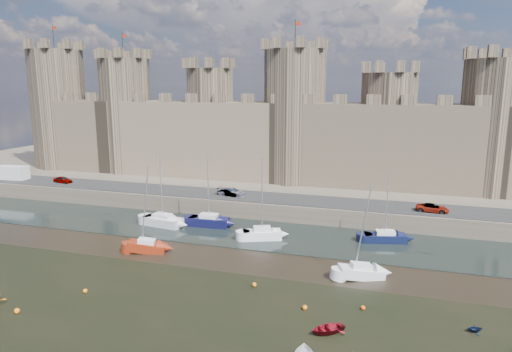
% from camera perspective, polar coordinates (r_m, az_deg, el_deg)
% --- Properties ---
extents(ground, '(160.00, 160.00, 0.00)m').
position_cam_1_polar(ground, '(42.07, -13.28, -16.87)').
color(ground, black).
rests_on(ground, ground).
extents(water_channel, '(160.00, 12.00, 0.08)m').
position_cam_1_polar(water_channel, '(62.18, -2.06, -7.03)').
color(water_channel, black).
rests_on(water_channel, ground).
extents(quay, '(160.00, 60.00, 2.50)m').
position_cam_1_polar(quay, '(95.53, 5.01, 0.24)').
color(quay, '#4C443A').
rests_on(quay, ground).
extents(road, '(160.00, 7.00, 0.10)m').
position_cam_1_polar(road, '(70.62, 0.58, -2.64)').
color(road, black).
rests_on(road, quay).
extents(castle, '(108.50, 11.00, 29.00)m').
position_cam_1_polar(castle, '(82.57, 2.94, 5.82)').
color(castle, '#42382B').
rests_on(castle, quay).
extents(car_0, '(3.75, 1.97, 1.22)m').
position_cam_1_polar(car_0, '(87.43, -23.00, -0.44)').
color(car_0, gray).
rests_on(car_0, quay).
extents(car_1, '(3.57, 1.88, 1.12)m').
position_cam_1_polar(car_1, '(71.36, -3.47, -2.09)').
color(car_1, gray).
rests_on(car_1, quay).
extents(car_2, '(4.64, 2.15, 1.31)m').
position_cam_1_polar(car_2, '(71.48, -3.02, -1.99)').
color(car_2, gray).
rests_on(car_2, quay).
extents(car_3, '(4.42, 2.28, 1.19)m').
position_cam_1_polar(car_3, '(66.90, 21.19, -3.75)').
color(car_3, gray).
rests_on(car_3, quay).
extents(van, '(5.90, 2.76, 2.50)m').
position_cam_1_polar(van, '(94.63, -28.17, 0.35)').
color(van, silver).
rests_on(van, quay).
extents(sailboat_0, '(6.10, 3.09, 10.91)m').
position_cam_1_polar(sailboat_0, '(65.92, -11.60, -5.46)').
color(sailboat_0, silver).
rests_on(sailboat_0, ground).
extents(sailboat_1, '(5.71, 2.46, 11.23)m').
position_cam_1_polar(sailboat_1, '(64.72, -5.91, -5.58)').
color(sailboat_1, black).
rests_on(sailboat_1, ground).
extents(sailboat_2, '(5.26, 3.63, 10.59)m').
position_cam_1_polar(sailboat_2, '(59.14, 0.76, -7.20)').
color(sailboat_2, white).
rests_on(sailboat_2, ground).
extents(sailboat_3, '(5.54, 3.20, 9.14)m').
position_cam_1_polar(sailboat_3, '(60.56, 15.84, -7.31)').
color(sailboat_3, black).
rests_on(sailboat_3, ground).
extents(sailboat_4, '(4.74, 2.85, 10.39)m').
position_cam_1_polar(sailboat_4, '(56.50, -13.47, -8.51)').
color(sailboat_4, maroon).
rests_on(sailboat_4, ground).
extents(sailboat_5, '(5.00, 3.49, 10.05)m').
position_cam_1_polar(sailboat_5, '(49.32, 13.00, -11.54)').
color(sailboat_5, silver).
rests_on(sailboat_5, ground).
extents(dinghy_4, '(3.66, 3.58, 0.62)m').
position_cam_1_polar(dinghy_4, '(39.23, 8.91, -18.39)').
color(dinghy_4, maroon).
rests_on(dinghy_4, ground).
extents(dinghy_7, '(1.57, 1.47, 0.67)m').
position_cam_1_polar(dinghy_7, '(42.65, 25.70, -16.83)').
color(dinghy_7, '#0D1931').
rests_on(dinghy_7, ground).
extents(buoy_0, '(0.43, 0.43, 0.43)m').
position_cam_1_polar(buoy_0, '(48.07, -20.58, -13.30)').
color(buoy_0, orange).
rests_on(buoy_0, ground).
extents(buoy_1, '(0.45, 0.45, 0.45)m').
position_cam_1_polar(buoy_1, '(46.42, -0.21, -13.42)').
color(buoy_1, orange).
rests_on(buoy_1, ground).
extents(buoy_3, '(0.41, 0.41, 0.41)m').
position_cam_1_polar(buoy_3, '(43.24, 13.23, -15.74)').
color(buoy_3, '#FF550B').
rests_on(buoy_3, ground).
extents(buoy_4, '(0.50, 0.50, 0.50)m').
position_cam_1_polar(buoy_4, '(46.55, -27.71, -14.71)').
color(buoy_4, orange).
rests_on(buoy_4, ground).
extents(buoy_5, '(0.46, 0.46, 0.46)m').
position_cam_1_polar(buoy_5, '(42.40, 6.11, -16.03)').
color(buoy_5, orange).
rests_on(buoy_5, ground).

